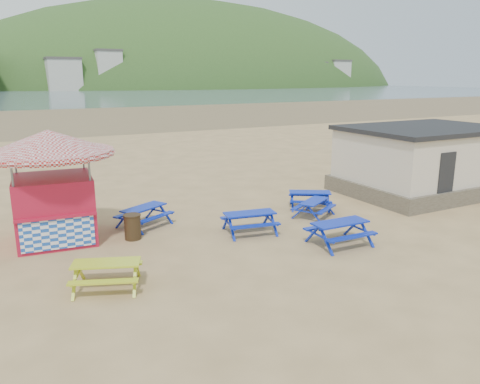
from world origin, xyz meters
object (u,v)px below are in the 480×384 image
picnic_table_yellow (107,275)px  amenity_block (423,160)px  picnic_table_blue_a (144,216)px  picnic_table_blue_b (310,200)px  ice_cream_kiosk (51,172)px  litter_bin (133,227)px

picnic_table_yellow → amenity_block: bearing=34.2°
picnic_table_blue_a → amenity_block: size_ratio=0.30×
picnic_table_blue_b → picnic_table_yellow: size_ratio=1.02×
picnic_table_blue_b → ice_cream_kiosk: bearing=-153.5°
picnic_table_blue_a → amenity_block: bearing=-32.6°
picnic_table_blue_a → amenity_block: (13.32, -1.08, 1.20)m
ice_cream_kiosk → picnic_table_yellow: bearing=-76.6°
picnic_table_yellow → picnic_table_blue_a: bearing=84.2°
litter_bin → amenity_block: bearing=0.6°
picnic_table_blue_b → litter_bin: (-7.65, -0.32, 0.09)m
picnic_table_blue_a → picnic_table_yellow: size_ratio=1.05×
picnic_table_blue_a → ice_cream_kiosk: (-3.06, -0.12, 2.00)m
litter_bin → picnic_table_blue_a: bearing=57.8°
litter_bin → amenity_block: 14.13m
picnic_table_blue_b → amenity_block: (6.44, -0.18, 1.21)m
ice_cream_kiosk → litter_bin: (2.29, -1.10, -1.92)m
picnic_table_blue_b → picnic_table_yellow: picnic_table_yellow is taller
picnic_table_blue_b → litter_bin: litter_bin is taller
picnic_table_blue_b → picnic_table_yellow: bearing=-126.9°
ice_cream_kiosk → amenity_block: ice_cream_kiosk is taller
picnic_table_yellow → litter_bin: litter_bin is taller
picnic_table_yellow → amenity_block: amenity_block is taller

